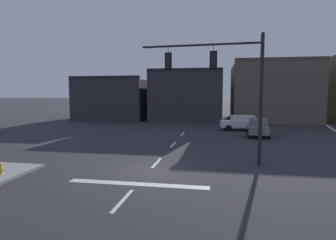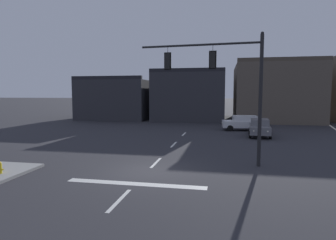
{
  "view_description": "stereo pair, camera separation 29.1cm",
  "coord_description": "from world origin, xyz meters",
  "px_view_note": "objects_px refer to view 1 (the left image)",
  "views": [
    {
      "loc": [
        3.54,
        -14.1,
        4.06
      ],
      "look_at": [
        0.13,
        5.0,
        2.23
      ],
      "focal_mm": 30.83,
      "sensor_mm": 36.0,
      "label": 1
    },
    {
      "loc": [
        3.83,
        -14.04,
        4.06
      ],
      "look_at": [
        0.13,
        5.0,
        2.23
      ],
      "focal_mm": 30.83,
      "sensor_mm": 36.0,
      "label": 2
    }
  ],
  "objects_px": {
    "signal_mast_near_side": "(226,77)",
    "fire_hydrant": "(0,171)",
    "car_lot_middle": "(242,122)",
    "car_lot_nearside": "(258,127)"
  },
  "relations": [
    {
      "from": "car_lot_nearside",
      "to": "car_lot_middle",
      "type": "distance_m",
      "value": 4.23
    },
    {
      "from": "signal_mast_near_side",
      "to": "car_lot_middle",
      "type": "height_order",
      "value": "signal_mast_near_side"
    },
    {
      "from": "car_lot_middle",
      "to": "fire_hydrant",
      "type": "bearing_deg",
      "value": -122.38
    },
    {
      "from": "signal_mast_near_side",
      "to": "car_lot_middle",
      "type": "bearing_deg",
      "value": 82.37
    },
    {
      "from": "signal_mast_near_side",
      "to": "car_lot_middle",
      "type": "xyz_separation_m",
      "value": [
        2.07,
        15.47,
        -4.08
      ]
    },
    {
      "from": "signal_mast_near_side",
      "to": "car_lot_nearside",
      "type": "relative_size",
      "value": 1.61
    },
    {
      "from": "car_lot_nearside",
      "to": "car_lot_middle",
      "type": "height_order",
      "value": "same"
    },
    {
      "from": "car_lot_middle",
      "to": "signal_mast_near_side",
      "type": "bearing_deg",
      "value": -97.63
    },
    {
      "from": "signal_mast_near_side",
      "to": "fire_hydrant",
      "type": "height_order",
      "value": "signal_mast_near_side"
    },
    {
      "from": "signal_mast_near_side",
      "to": "car_lot_middle",
      "type": "relative_size",
      "value": 1.6
    }
  ]
}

